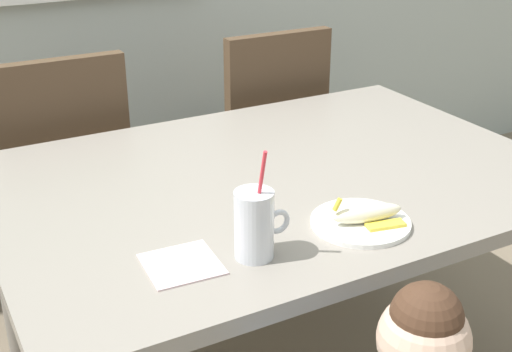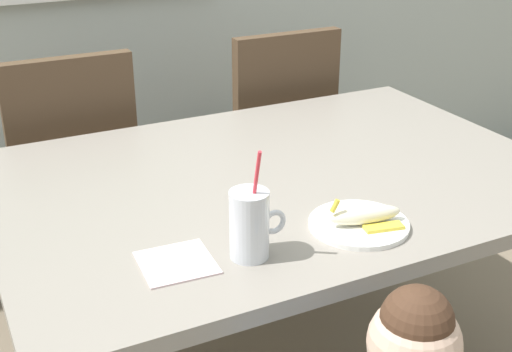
{
  "view_description": "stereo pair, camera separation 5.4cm",
  "coord_description": "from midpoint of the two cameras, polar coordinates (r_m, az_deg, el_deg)",
  "views": [
    {
      "loc": [
        -0.85,
        -1.45,
        1.5
      ],
      "look_at": [
        -0.12,
        -0.11,
        0.81
      ],
      "focal_mm": 48.04,
      "sensor_mm": 36.0,
      "label": 1
    },
    {
      "loc": [
        -0.8,
        -1.47,
        1.5
      ],
      "look_at": [
        -0.12,
        -0.11,
        0.81
      ],
      "focal_mm": 48.04,
      "sensor_mm": 36.0,
      "label": 2
    }
  ],
  "objects": [
    {
      "name": "peeled_banana",
      "position": [
        1.58,
        10.14,
        -3.27
      ],
      "size": [
        0.18,
        0.12,
        0.07
      ],
      "rotation": [
        0.0,
        0.0,
        -0.2
      ],
      "color": "#F4EAC6",
      "rests_on": "snack_plate"
    },
    {
      "name": "paper_napkin",
      "position": [
        1.44,
        -5.55,
        -7.21
      ],
      "size": [
        0.16,
        0.16,
        0.0
      ],
      "primitive_type": "cube",
      "rotation": [
        0.0,
        0.0,
        -0.06
      ],
      "color": "silver",
      "rests_on": "dining_table"
    },
    {
      "name": "dining_table",
      "position": [
        1.88,
        2.71,
        -2.24
      ],
      "size": [
        1.5,
        1.05,
        0.75
      ],
      "color": "gray",
      "rests_on": "ground"
    },
    {
      "name": "dining_chair_left",
      "position": [
        2.46,
        -14.55,
        0.67
      ],
      "size": [
        0.44,
        0.45,
        0.96
      ],
      "rotation": [
        0.0,
        0.0,
        3.14
      ],
      "color": "#4C3826",
      "rests_on": "ground"
    },
    {
      "name": "dining_chair_right",
      "position": [
        2.7,
        1.9,
        3.59
      ],
      "size": [
        0.44,
        0.45,
        0.96
      ],
      "rotation": [
        0.0,
        0.0,
        3.14
      ],
      "color": "#4C3826",
      "rests_on": "ground"
    },
    {
      "name": "snack_plate",
      "position": [
        1.59,
        9.52,
        -3.98
      ],
      "size": [
        0.23,
        0.23,
        0.01
      ],
      "primitive_type": "cylinder",
      "color": "white",
      "rests_on": "dining_table"
    },
    {
      "name": "milk_cup",
      "position": [
        1.42,
        0.58,
        -4.36
      ],
      "size": [
        0.13,
        0.08,
        0.25
      ],
      "color": "silver",
      "rests_on": "dining_table"
    }
  ]
}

